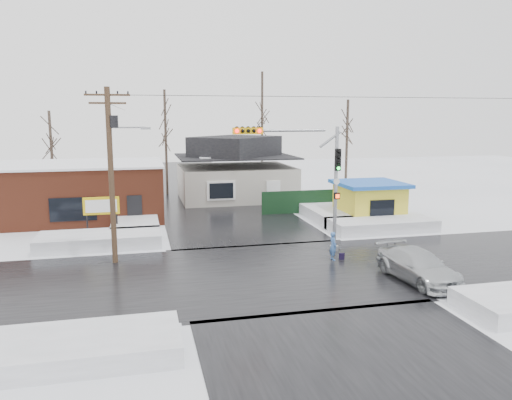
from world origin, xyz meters
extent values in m
plane|color=white|center=(0.00, 0.00, 0.00)|extent=(120.00, 120.00, 0.00)
cube|color=black|center=(0.00, 0.00, 0.01)|extent=(10.00, 120.00, 0.02)
cube|color=black|center=(0.00, 0.00, 0.01)|extent=(120.00, 10.00, 0.02)
cube|color=white|center=(-9.00, 7.00, 0.40)|extent=(7.00, 3.00, 0.80)
cube|color=white|center=(9.00, 7.00, 0.40)|extent=(7.00, 3.00, 0.80)
cube|color=white|center=(-9.00, -7.00, 0.35)|extent=(7.00, 3.00, 0.70)
cube|color=white|center=(-7.00, 12.00, 0.40)|extent=(3.00, 8.00, 0.80)
cube|color=white|center=(7.00, 12.00, 0.40)|extent=(3.00, 8.00, 0.80)
cylinder|color=gray|center=(4.00, 3.00, 3.50)|extent=(0.20, 0.20, 7.00)
cylinder|color=gray|center=(4.00, 3.00, 0.15)|extent=(0.50, 0.50, 0.30)
cylinder|color=gray|center=(1.00, 3.00, 6.80)|extent=(4.60, 0.14, 0.14)
cube|color=gold|center=(-1.00, 3.00, 6.80)|extent=(1.60, 0.28, 0.35)
sphere|color=#FF0C0C|center=(-1.60, 2.84, 6.80)|extent=(0.20, 0.20, 0.20)
sphere|color=#FF0C0C|center=(-0.40, 2.84, 6.80)|extent=(0.20, 0.20, 0.20)
cube|color=black|center=(4.00, 2.80, 5.20)|extent=(0.30, 0.22, 1.20)
sphere|color=#0CE533|center=(4.00, 2.66, 4.75)|extent=(0.18, 0.18, 0.18)
cube|color=black|center=(4.00, 2.80, 3.20)|extent=(0.30, 0.20, 0.35)
cylinder|color=#382619|center=(-8.00, 3.50, 4.50)|extent=(0.28, 0.28, 9.00)
cube|color=#382619|center=(-8.00, 3.50, 8.60)|extent=(2.20, 0.10, 0.10)
cube|color=#382619|center=(-8.00, 3.50, 8.20)|extent=(1.80, 0.10, 0.10)
cylinder|color=black|center=(-7.75, 3.50, 7.30)|extent=(0.44, 0.44, 0.60)
cylinder|color=gray|center=(-7.10, 3.50, 7.00)|extent=(1.80, 0.08, 0.08)
cube|color=gray|center=(-6.20, 3.50, 6.95)|extent=(0.50, 0.22, 0.12)
cube|color=brown|center=(-11.00, 16.00, 2.00)|extent=(12.00, 8.00, 4.00)
cube|color=white|center=(-11.00, 16.00, 4.05)|extent=(12.20, 8.20, 0.15)
cube|color=black|center=(-11.00, 11.98, 1.40)|extent=(3.00, 0.08, 1.60)
cube|color=black|center=(-7.00, 11.98, 1.10)|extent=(1.00, 0.08, 2.20)
cylinder|color=black|center=(-9.90, 9.50, 0.90)|extent=(0.10, 0.10, 1.80)
cylinder|color=black|center=(-8.10, 9.50, 0.90)|extent=(0.10, 0.10, 1.80)
cube|color=gold|center=(-9.00, 9.50, 2.00)|extent=(2.20, 0.18, 1.10)
cube|color=white|center=(-9.00, 9.39, 2.00)|extent=(1.90, 0.02, 0.80)
cube|color=#B4AEA2|center=(2.00, 22.00, 1.50)|extent=(10.00, 8.00, 3.00)
cube|color=black|center=(2.00, 22.00, 3.90)|extent=(10.40, 8.40, 0.12)
pyramid|color=black|center=(2.00, 22.00, 4.86)|extent=(9.00, 7.00, 1.80)
cube|color=brown|center=(5.20, 23.00, 4.90)|extent=(0.70, 0.70, 1.40)
cube|color=white|center=(0.00, 17.95, 1.40)|extent=(2.40, 0.12, 1.60)
cube|color=yellow|center=(9.50, 10.00, 1.30)|extent=(4.00, 4.00, 2.60)
cube|color=blue|center=(9.50, 10.00, 2.75)|extent=(4.60, 4.60, 0.25)
cube|color=black|center=(9.50, 7.97, 1.30)|extent=(1.80, 0.06, 1.20)
cube|color=black|center=(6.50, 14.00, 0.90)|extent=(8.00, 0.12, 1.80)
cylinder|color=#332821|center=(-4.00, 26.00, 5.00)|extent=(0.24, 0.24, 10.00)
cylinder|color=#332821|center=(6.00, 28.00, 6.00)|extent=(0.24, 0.24, 12.00)
cylinder|color=#332821|center=(12.00, 20.00, 4.50)|extent=(0.24, 0.24, 9.00)
cylinder|color=#332821|center=(-14.00, 24.00, 4.00)|extent=(0.24, 0.24, 8.00)
imported|color=#416FB7|center=(3.25, 1.32, 0.76)|extent=(0.41, 0.58, 1.52)
imported|color=#B8BCBF|center=(5.80, -2.77, 0.71)|extent=(2.45, 5.07, 1.42)
cube|color=black|center=(3.73, 1.26, 0.17)|extent=(0.29, 0.15, 0.35)
camera|label=1|loc=(-6.61, -22.66, 7.61)|focal=35.00mm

